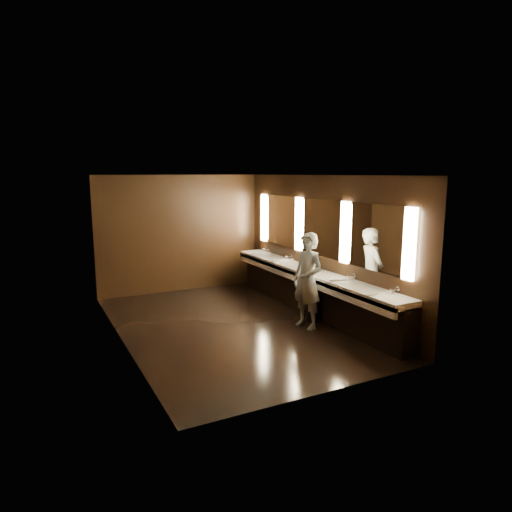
# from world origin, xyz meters

# --- Properties ---
(floor) EXTENTS (6.00, 6.00, 0.00)m
(floor) POSITION_xyz_m (0.00, 0.00, 0.00)
(floor) COLOR black
(floor) RESTS_ON ground
(ceiling) EXTENTS (4.00, 6.00, 0.02)m
(ceiling) POSITION_xyz_m (0.00, 0.00, 2.80)
(ceiling) COLOR #2D2D2B
(ceiling) RESTS_ON wall_back
(wall_back) EXTENTS (4.00, 0.02, 2.80)m
(wall_back) POSITION_xyz_m (0.00, 3.00, 1.40)
(wall_back) COLOR black
(wall_back) RESTS_ON floor
(wall_front) EXTENTS (4.00, 0.02, 2.80)m
(wall_front) POSITION_xyz_m (0.00, -3.00, 1.40)
(wall_front) COLOR black
(wall_front) RESTS_ON floor
(wall_left) EXTENTS (0.02, 6.00, 2.80)m
(wall_left) POSITION_xyz_m (-2.00, 0.00, 1.40)
(wall_left) COLOR black
(wall_left) RESTS_ON floor
(wall_right) EXTENTS (0.02, 6.00, 2.80)m
(wall_right) POSITION_xyz_m (2.00, 0.00, 1.40)
(wall_right) COLOR black
(wall_right) RESTS_ON floor
(sink_counter) EXTENTS (0.55, 5.40, 1.01)m
(sink_counter) POSITION_xyz_m (1.79, 0.00, 0.50)
(sink_counter) COLOR black
(sink_counter) RESTS_ON floor
(mirror_band) EXTENTS (0.06, 5.03, 1.15)m
(mirror_band) POSITION_xyz_m (1.98, -0.00, 1.75)
(mirror_band) COLOR #FEE7B4
(mirror_band) RESTS_ON wall_right
(person) EXTENTS (0.56, 0.73, 1.78)m
(person) POSITION_xyz_m (1.21, -0.71, 0.89)
(person) COLOR #8CB3D2
(person) RESTS_ON floor
(trash_bin) EXTENTS (0.45, 0.45, 0.53)m
(trash_bin) POSITION_xyz_m (1.58, -0.44, 0.27)
(trash_bin) COLOR black
(trash_bin) RESTS_ON floor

